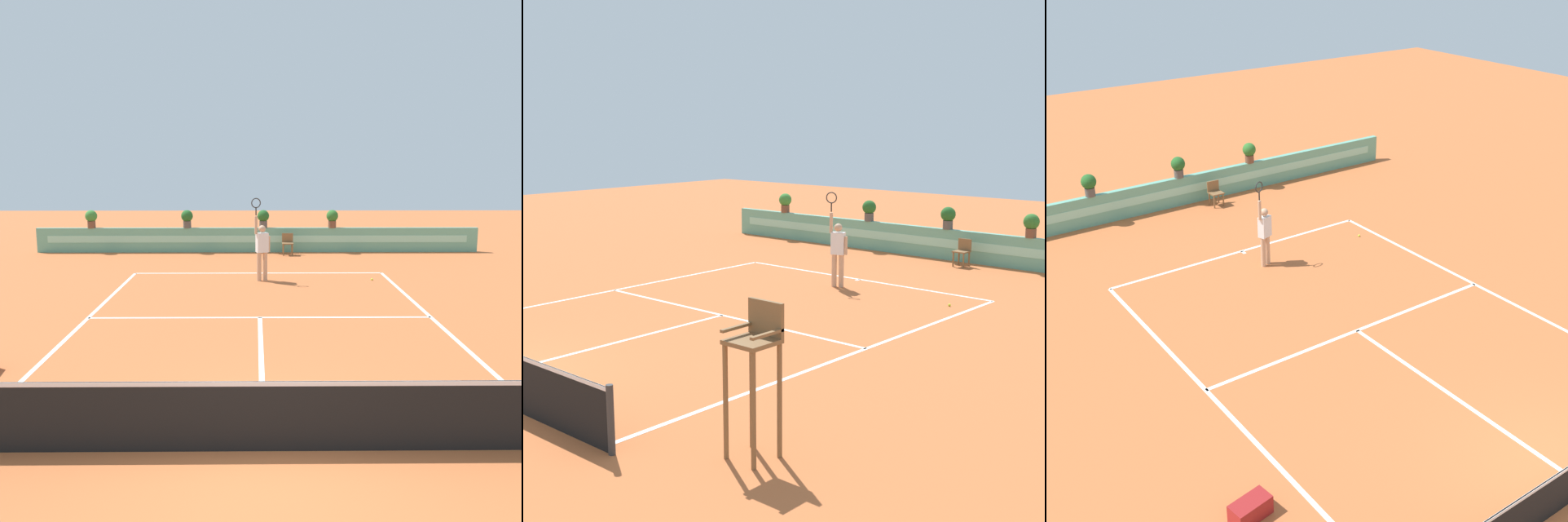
% 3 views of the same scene
% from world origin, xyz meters
% --- Properties ---
extents(ground_plane, '(60.00, 60.00, 0.00)m').
position_xyz_m(ground_plane, '(0.00, 6.00, 0.00)').
color(ground_plane, '#BC6033').
extents(court_lines, '(8.32, 11.94, 0.01)m').
position_xyz_m(court_lines, '(0.00, 6.72, 0.00)').
color(court_lines, white).
rests_on(court_lines, ground).
extents(net, '(8.92, 0.10, 1.00)m').
position_xyz_m(net, '(0.00, 0.00, 0.51)').
color(net, '#333333').
rests_on(net, ground).
extents(back_wall_barrier, '(18.00, 0.21, 1.00)m').
position_xyz_m(back_wall_barrier, '(0.00, 16.39, 0.50)').
color(back_wall_barrier, '#60A88E').
rests_on(back_wall_barrier, ground).
extents(ball_kid_chair, '(0.44, 0.44, 0.85)m').
position_xyz_m(ball_kid_chair, '(1.18, 15.66, 0.48)').
color(ball_kid_chair, brown).
rests_on(ball_kid_chair, ground).
extents(tennis_player, '(0.59, 0.33, 2.58)m').
position_xyz_m(tennis_player, '(0.10, 10.70, 1.05)').
color(tennis_player, tan).
rests_on(tennis_player, ground).
extents(tennis_ball_near_baseline, '(0.07, 0.07, 0.07)m').
position_xyz_m(tennis_ball_near_baseline, '(3.55, 10.69, 0.03)').
color(tennis_ball_near_baseline, '#CCE033').
rests_on(tennis_ball_near_baseline, ground).
extents(potted_plant_right, '(0.48, 0.48, 0.72)m').
position_xyz_m(potted_plant_right, '(3.03, 16.39, 1.41)').
color(potted_plant_right, brown).
rests_on(potted_plant_right, back_wall_barrier).
extents(potted_plant_centre, '(0.48, 0.48, 0.72)m').
position_xyz_m(potted_plant_centre, '(0.22, 16.39, 1.41)').
color(potted_plant_centre, '#514C47').
rests_on(potted_plant_centre, back_wall_barrier).
extents(potted_plant_far_left, '(0.48, 0.48, 0.72)m').
position_xyz_m(potted_plant_far_left, '(-6.77, 16.39, 1.41)').
color(potted_plant_far_left, brown).
rests_on(potted_plant_far_left, back_wall_barrier).
extents(potted_plant_left, '(0.48, 0.48, 0.72)m').
position_xyz_m(potted_plant_left, '(-2.88, 16.39, 1.41)').
color(potted_plant_left, '#514C47').
rests_on(potted_plant_left, back_wall_barrier).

